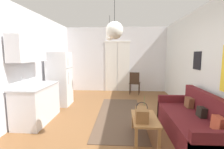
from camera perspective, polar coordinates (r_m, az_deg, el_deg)
ground_plane at (r=3.73m, az=-0.71°, el=-19.24°), size 4.83×7.90×0.10m
wall_back at (r=7.04m, az=1.40°, el=5.20°), size 4.43×0.13×2.74m
wall_right at (r=3.85m, az=33.38°, el=2.39°), size 0.12×7.50×2.74m
wall_left at (r=4.12m, az=-32.47°, el=2.70°), size 0.12×7.50×2.74m
area_rug at (r=4.44m, az=2.78°, el=-13.99°), size 1.15×2.91×0.01m
couch at (r=3.65m, az=27.16°, el=-15.16°), size 0.83×2.00×0.85m
coffee_table at (r=3.28m, az=11.42°, el=-15.56°), size 0.47×0.86×0.41m
bamboo_vase at (r=3.36m, az=11.18°, el=-12.39°), size 0.08×0.08×0.38m
handbag at (r=3.07m, az=10.39°, el=-13.66°), size 0.23×0.34×0.35m
refrigerator at (r=5.35m, az=-17.94°, el=-1.46°), size 0.68×0.63×1.67m
kitchen_counter at (r=4.26m, az=-25.48°, el=-5.14°), size 0.63×1.27×2.02m
accent_chair at (r=6.54m, az=7.97°, el=-2.58°), size 0.48×0.47×0.89m
pendant_lamp_near at (r=2.68m, az=0.89°, el=15.28°), size 0.28×0.28×0.89m
pendant_lamp_far at (r=4.92m, az=-0.87°, el=13.15°), size 0.22×0.22×0.73m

